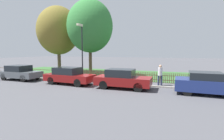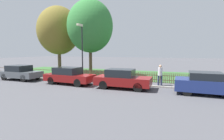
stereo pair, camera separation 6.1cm
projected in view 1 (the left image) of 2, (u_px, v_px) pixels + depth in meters
ground_plane at (112, 84)px, 14.49m from camera, size 120.00×120.00×0.00m
kerb_stone at (112, 83)px, 14.58m from camera, size 33.77×0.20×0.12m
grass_strip at (131, 74)px, 20.43m from camera, size 33.77×8.59×0.01m
park_fence at (120, 76)px, 16.41m from camera, size 33.77×0.05×0.89m
parked_car_silver_hatchback at (20, 72)px, 16.57m from camera, size 3.97×1.79×1.39m
parked_car_black_saloon at (69, 76)px, 14.44m from camera, size 4.21×1.76×1.40m
parked_car_navy_estate at (122, 79)px, 12.79m from camera, size 4.09×1.82×1.42m
parked_car_red_compact at (208, 83)px, 10.96m from camera, size 3.96×1.81×1.43m
covered_motorcycle at (123, 75)px, 15.59m from camera, size 1.89×0.83×1.02m
tree_nearest_kerb at (58, 31)px, 21.80m from camera, size 5.20×5.20×8.28m
tree_behind_motorcycle at (90, 26)px, 19.08m from camera, size 5.00×5.00×8.31m
pedestrian_near_fence at (160, 74)px, 13.86m from camera, size 0.39×0.36×1.66m
street_lamp at (81, 45)px, 15.68m from camera, size 0.20×0.79×5.10m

